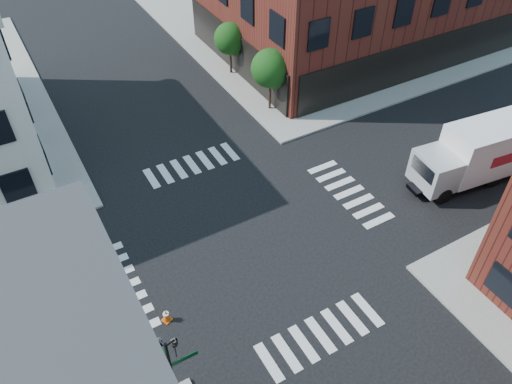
% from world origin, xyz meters
% --- Properties ---
extents(ground, '(120.00, 120.00, 0.00)m').
position_xyz_m(ground, '(0.00, 0.00, 0.00)').
color(ground, black).
rests_on(ground, ground).
extents(sidewalk_ne, '(30.00, 30.00, 0.15)m').
position_xyz_m(sidewalk_ne, '(21.00, 21.00, 0.07)').
color(sidewalk_ne, gray).
rests_on(sidewalk_ne, ground).
extents(tree_near, '(2.69, 2.69, 4.49)m').
position_xyz_m(tree_near, '(7.56, 9.98, 3.16)').
color(tree_near, black).
rests_on(tree_near, ground).
extents(tree_far, '(2.43, 2.43, 4.07)m').
position_xyz_m(tree_far, '(7.56, 15.98, 2.87)').
color(tree_far, black).
rests_on(tree_far, ground).
extents(signal_pole, '(1.29, 1.24, 4.60)m').
position_xyz_m(signal_pole, '(-6.72, -6.68, 2.86)').
color(signal_pole, black).
rests_on(signal_pole, ground).
extents(box_truck, '(8.37, 3.39, 3.70)m').
position_xyz_m(box_truck, '(14.39, -2.61, 1.93)').
color(box_truck, silver).
rests_on(box_truck, ground).
extents(traffic_cone, '(0.52, 0.52, 0.73)m').
position_xyz_m(traffic_cone, '(-5.70, -2.83, 0.35)').
color(traffic_cone, '#E1530A').
rests_on(traffic_cone, ground).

